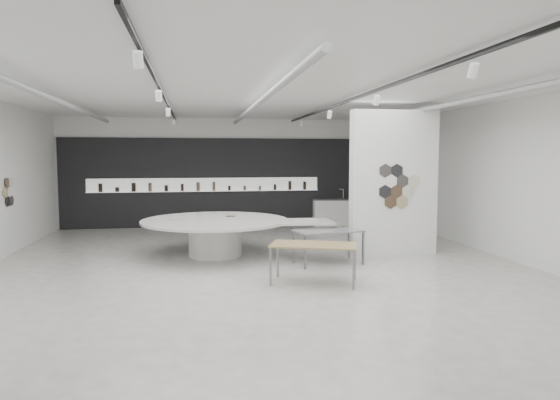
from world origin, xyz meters
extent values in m
cube|color=beige|center=(0.00, 0.00, -0.01)|extent=(12.00, 14.00, 0.01)
cube|color=silver|center=(0.00, 0.00, 3.80)|extent=(12.00, 14.00, 0.01)
cube|color=white|center=(0.00, 7.00, 1.90)|extent=(12.00, 0.01, 3.80)
cube|color=white|center=(0.00, -7.00, 1.90)|extent=(12.00, 0.01, 3.80)
cube|color=white|center=(6.00, 0.00, 1.90)|extent=(0.01, 14.00, 3.80)
cylinder|color=#939396|center=(-4.20, 0.50, 3.62)|extent=(0.12, 12.00, 0.12)
cylinder|color=#939396|center=(0.00, 0.50, 3.62)|extent=(0.12, 12.00, 0.12)
cylinder|color=#939396|center=(4.20, 0.50, 3.62)|extent=(0.12, 12.00, 0.12)
cube|color=black|center=(-2.00, 0.00, 3.70)|extent=(0.05, 13.00, 0.06)
cylinder|color=white|center=(-2.00, -5.00, 3.52)|extent=(0.11, 0.18, 0.21)
cylinder|color=white|center=(-2.00, -1.70, 3.52)|extent=(0.11, 0.18, 0.21)
cylinder|color=white|center=(-2.00, 1.60, 3.52)|extent=(0.11, 0.18, 0.21)
cylinder|color=white|center=(-2.00, 4.90, 3.52)|extent=(0.11, 0.18, 0.21)
cube|color=black|center=(2.00, 0.00, 3.70)|extent=(0.05, 13.00, 0.06)
cylinder|color=white|center=(2.00, -5.00, 3.52)|extent=(0.11, 0.18, 0.21)
cylinder|color=white|center=(2.00, -1.70, 3.52)|extent=(0.11, 0.18, 0.21)
cylinder|color=white|center=(2.00, 1.60, 3.52)|extent=(0.11, 0.18, 0.21)
cylinder|color=white|center=(2.00, 4.90, 3.52)|extent=(0.11, 0.18, 0.21)
cylinder|color=black|center=(-5.97, 2.50, 1.35)|extent=(0.03, 0.28, 0.28)
cylinder|color=black|center=(-5.97, 2.76, 1.35)|extent=(0.03, 0.28, 0.28)
cylinder|color=white|center=(-5.97, 2.63, 1.58)|extent=(0.03, 0.28, 0.28)
cylinder|color=tan|center=(-5.97, 2.37, 1.58)|extent=(0.03, 0.28, 0.28)
cylinder|color=#4E3927|center=(-5.97, 2.50, 1.81)|extent=(0.03, 0.28, 0.28)
cylinder|color=beige|center=(-5.97, 2.76, 1.81)|extent=(0.03, 0.28, 0.28)
cube|color=black|center=(0.00, 6.94, 1.55)|extent=(11.80, 0.10, 3.10)
cube|color=white|center=(-1.00, 6.87, 1.48)|extent=(8.00, 0.06, 0.46)
cube|color=white|center=(-1.00, 6.81, 1.25)|extent=(8.00, 0.18, 0.02)
cylinder|color=black|center=(-4.53, 6.81, 1.41)|extent=(0.13, 0.13, 0.29)
cylinder|color=black|center=(-3.99, 6.81, 1.34)|extent=(0.13, 0.13, 0.15)
cylinder|color=black|center=(-3.44, 6.81, 1.42)|extent=(0.14, 0.14, 0.30)
cylinder|color=brown|center=(-2.90, 6.81, 1.41)|extent=(0.12, 0.12, 0.29)
cylinder|color=black|center=(-2.36, 6.81, 1.37)|extent=(0.12, 0.12, 0.21)
cylinder|color=black|center=(-1.81, 6.81, 1.39)|extent=(0.10, 0.10, 0.25)
cylinder|color=brown|center=(-1.27, 6.81, 1.42)|extent=(0.12, 0.12, 0.30)
cylinder|color=brown|center=(-0.73, 6.81, 1.42)|extent=(0.10, 0.10, 0.31)
cylinder|color=black|center=(-0.19, 6.81, 1.35)|extent=(0.09, 0.09, 0.17)
cylinder|color=brown|center=(0.36, 6.81, 1.35)|extent=(0.10, 0.10, 0.16)
cylinder|color=brown|center=(0.90, 6.81, 1.34)|extent=(0.09, 0.09, 0.15)
cylinder|color=black|center=(1.44, 6.81, 1.37)|extent=(0.09, 0.09, 0.21)
cylinder|color=black|center=(1.99, 6.81, 1.42)|extent=(0.11, 0.11, 0.31)
cylinder|color=black|center=(2.53, 6.81, 1.41)|extent=(0.11, 0.11, 0.29)
cube|color=white|center=(3.50, 1.00, 1.80)|extent=(2.20, 0.35, 3.60)
cylinder|color=#4E3927|center=(3.50, 0.81, 1.60)|extent=(0.34, 0.03, 0.34)
cylinder|color=beige|center=(3.80, 0.81, 1.60)|extent=(0.34, 0.03, 0.34)
cylinder|color=black|center=(3.20, 0.81, 1.60)|extent=(0.34, 0.03, 0.34)
cylinder|color=black|center=(3.65, 0.81, 1.86)|extent=(0.34, 0.03, 0.34)
cylinder|color=white|center=(3.35, 0.81, 1.86)|extent=(0.34, 0.03, 0.34)
cylinder|color=tan|center=(3.65, 0.81, 1.34)|extent=(0.34, 0.03, 0.34)
cylinder|color=#4E3927|center=(3.35, 0.81, 1.34)|extent=(0.34, 0.03, 0.34)
cylinder|color=beige|center=(3.95, 0.81, 1.86)|extent=(0.34, 0.03, 0.34)
cylinder|color=black|center=(3.50, 0.81, 2.12)|extent=(0.34, 0.03, 0.34)
cylinder|color=black|center=(3.20, 0.81, 2.12)|extent=(0.34, 0.03, 0.34)
cylinder|color=white|center=(-0.92, 1.54, 0.43)|extent=(1.35, 1.35, 0.85)
cylinder|color=beige|center=(-0.92, 1.54, 0.88)|extent=(3.74, 3.74, 0.06)
cube|color=beige|center=(1.07, 0.96, 0.88)|extent=(1.64, 1.06, 0.06)
cube|color=tan|center=(-1.92, 1.57, 0.92)|extent=(0.26, 0.19, 0.01)
cube|color=#4E3927|center=(-0.49, 2.12, 0.92)|extent=(0.26, 0.19, 0.01)
cube|color=olive|center=(0.86, -1.47, 0.75)|extent=(1.83, 1.34, 0.03)
cube|color=slate|center=(0.00, -1.55, 0.37)|extent=(0.05, 0.05, 0.74)
cube|color=slate|center=(0.25, -0.86, 0.37)|extent=(0.05, 0.05, 0.74)
cube|color=slate|center=(1.46, -2.09, 0.37)|extent=(0.05, 0.05, 0.74)
cube|color=slate|center=(1.72, -1.40, 0.37)|extent=(0.05, 0.05, 0.74)
cube|color=slate|center=(1.60, 0.18, 0.76)|extent=(1.63, 1.01, 0.03)
cube|color=slate|center=(0.96, -0.27, 0.37)|extent=(0.05, 0.05, 0.75)
cube|color=slate|center=(0.84, 0.39, 0.37)|extent=(0.05, 0.05, 0.75)
cube|color=slate|center=(2.37, -0.02, 0.37)|extent=(0.05, 0.05, 0.75)
cube|color=slate|center=(2.25, 0.64, 0.37)|extent=(0.05, 0.05, 0.75)
cube|color=white|center=(3.61, 6.51, 0.45)|extent=(1.65, 0.77, 0.89)
cube|color=slate|center=(3.61, 6.51, 0.91)|extent=(1.69, 0.82, 0.03)
cylinder|color=silver|center=(3.93, 6.62, 1.10)|extent=(0.03, 0.03, 0.36)
cylinder|color=silver|center=(3.85, 6.63, 1.27)|extent=(0.16, 0.04, 0.02)
camera|label=1|loc=(-1.42, -10.76, 2.46)|focal=32.00mm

